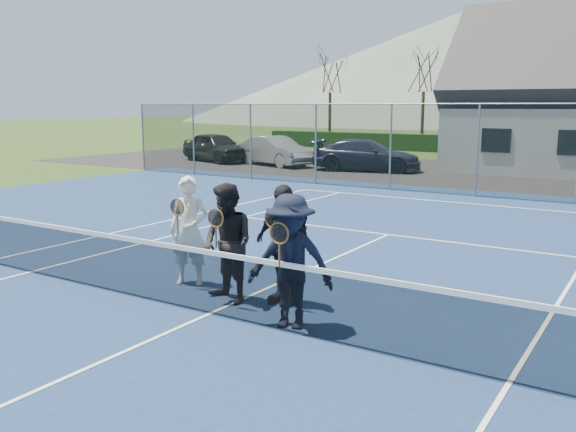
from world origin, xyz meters
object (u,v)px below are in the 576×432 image
at_px(car_c, 366,155).
at_px(player_b, 228,243).
at_px(car_a, 216,147).
at_px(player_c, 283,244).
at_px(tennis_net, 208,279).
at_px(car_b, 275,151).
at_px(player_a, 189,231).
at_px(player_d, 290,262).

bearing_deg(car_c, player_b, -174.20).
bearing_deg(car_a, player_c, -120.78).
bearing_deg(player_c, car_c, 111.48).
bearing_deg(tennis_net, player_b, 101.82).
bearing_deg(car_b, player_a, -132.68).
relative_size(car_c, player_a, 2.73).
height_order(player_b, player_d, same).
distance_m(car_a, player_a, 22.68).
height_order(car_c, tennis_net, car_c).
height_order(car_b, player_c, player_c).
height_order(car_b, player_b, player_b).
bearing_deg(car_b, player_b, -130.61).
bearing_deg(car_a, player_a, -124.27).
xyz_separation_m(player_a, player_d, (2.47, -0.81, -0.00)).
height_order(car_b, car_c, car_b).
relative_size(car_b, player_a, 2.44).
bearing_deg(tennis_net, player_d, 9.74).
xyz_separation_m(car_b, tennis_net, (11.34, -18.81, -0.18)).
bearing_deg(player_a, car_b, 119.57).
bearing_deg(player_b, car_b, 121.63).
xyz_separation_m(tennis_net, player_c, (0.61, 1.01, 0.38)).
height_order(player_a, player_b, same).
height_order(car_c, player_b, player_b).
bearing_deg(car_b, tennis_net, -131.17).
relative_size(car_b, tennis_net, 0.38).
bearing_deg(player_b, player_c, 28.14).
bearing_deg(car_c, player_d, -170.93).
xyz_separation_m(car_b, player_b, (11.21, -18.20, 0.20)).
bearing_deg(player_c, car_b, 123.86).
distance_m(car_c, player_b, 19.37).
distance_m(tennis_net, player_a, 1.65).
xyz_separation_m(car_b, player_d, (12.57, -18.60, 0.20)).
relative_size(car_a, player_a, 2.52).
bearing_deg(player_b, player_a, 159.99).
distance_m(car_b, player_b, 21.37).
bearing_deg(car_b, player_c, -128.39).
bearing_deg(car_c, car_b, 78.09).
height_order(player_a, player_d, same).
bearing_deg(player_a, player_d, -18.12).
bearing_deg(player_d, player_c, 128.14).
height_order(car_a, car_c, car_a).
distance_m(tennis_net, player_c, 1.24).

